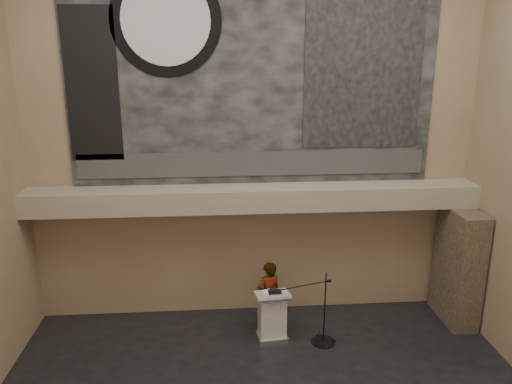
{
  "coord_description": "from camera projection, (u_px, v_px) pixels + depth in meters",
  "views": [
    {
      "loc": [
        -0.79,
        -6.97,
        6.15
      ],
      "look_at": [
        0.0,
        3.2,
        3.2
      ],
      "focal_mm": 35.0,
      "sensor_mm": 36.0,
      "label": 1
    }
  ],
  "objects": [
    {
      "name": "wall_back",
      "position": [
        253.0,
        137.0,
        11.09
      ],
      "size": [
        10.0,
        0.02,
        8.5
      ],
      "primitive_type": "cube",
      "color": "#896F57",
      "rests_on": "floor"
    },
    {
      "name": "wall_front",
      "position": [
        337.0,
        335.0,
        3.43
      ],
      "size": [
        10.0,
        0.02,
        8.5
      ],
      "primitive_type": "cube",
      "color": "#896F57",
      "rests_on": "floor"
    },
    {
      "name": "soffit",
      "position": [
        255.0,
        198.0,
        11.07
      ],
      "size": [
        10.0,
        0.8,
        0.5
      ],
      "primitive_type": "cube",
      "color": "gray",
      "rests_on": "wall_back"
    },
    {
      "name": "sprinkler_left",
      "position": [
        182.0,
        212.0,
        10.98
      ],
      "size": [
        0.04,
        0.04,
        0.06
      ],
      "primitive_type": "cylinder",
      "color": "#B2893D",
      "rests_on": "soffit"
    },
    {
      "name": "sprinkler_right",
      "position": [
        339.0,
        208.0,
        11.24
      ],
      "size": [
        0.04,
        0.04,
        0.06
      ],
      "primitive_type": "cylinder",
      "color": "#B2893D",
      "rests_on": "soffit"
    },
    {
      "name": "banner",
      "position": [
        253.0,
        70.0,
        10.66
      ],
      "size": [
        8.0,
        0.05,
        5.0
      ],
      "primitive_type": "cube",
      "color": "black",
      "rests_on": "wall_back"
    },
    {
      "name": "banner_text_strip",
      "position": [
        253.0,
        164.0,
        11.19
      ],
      "size": [
        7.76,
        0.02,
        0.55
      ],
      "primitive_type": "cube",
      "color": "#2F2F2F",
      "rests_on": "banner"
    },
    {
      "name": "banner_clock_rim",
      "position": [
        166.0,
        20.0,
        10.21
      ],
      "size": [
        2.3,
        0.02,
        2.3
      ],
      "primitive_type": "cylinder",
      "rotation": [
        1.57,
        0.0,
        0.0
      ],
      "color": "black",
      "rests_on": "banner"
    },
    {
      "name": "banner_clock_face",
      "position": [
        166.0,
        20.0,
        10.19
      ],
      "size": [
        1.84,
        0.02,
        1.84
      ],
      "primitive_type": "cylinder",
      "rotation": [
        1.57,
        0.0,
        0.0
      ],
      "color": "silver",
      "rests_on": "banner"
    },
    {
      "name": "banner_building_print",
      "position": [
        364.0,
        65.0,
        10.78
      ],
      "size": [
        2.6,
        0.02,
        3.6
      ],
      "primitive_type": "cube",
      "color": "black",
      "rests_on": "banner"
    },
    {
      "name": "banner_brick_print",
      "position": [
        92.0,
        85.0,
        10.45
      ],
      "size": [
        1.1,
        0.02,
        3.2
      ],
      "primitive_type": "cube",
      "color": "black",
      "rests_on": "banner"
    },
    {
      "name": "stone_pier",
      "position": [
        458.0,
        266.0,
        11.43
      ],
      "size": [
        0.6,
        1.4,
        2.7
      ],
      "primitive_type": "cube",
      "color": "#3F3326",
      "rests_on": "floor"
    },
    {
      "name": "lectern",
      "position": [
        272.0,
        315.0,
        10.85
      ],
      "size": [
        0.78,
        0.6,
        1.14
      ],
      "rotation": [
        0.0,
        0.0,
        0.12
      ],
      "color": "silver",
      "rests_on": "floor"
    },
    {
      "name": "binder",
      "position": [
        275.0,
        292.0,
        10.68
      ],
      "size": [
        0.28,
        0.22,
        0.04
      ],
      "primitive_type": "cube",
      "rotation": [
        0.0,
        0.0,
        0.0
      ],
      "color": "black",
      "rests_on": "lectern"
    },
    {
      "name": "papers",
      "position": [
        268.0,
        293.0,
        10.7
      ],
      "size": [
        0.31,
        0.36,
        0.0
      ],
      "primitive_type": "cube",
      "rotation": [
        0.0,
        0.0,
        0.38
      ],
      "color": "white",
      "rests_on": "lectern"
    },
    {
      "name": "speaker_person",
      "position": [
        268.0,
        296.0,
        11.12
      ],
      "size": [
        0.71,
        0.6,
        1.64
      ],
      "primitive_type": "imported",
      "rotation": [
        0.0,
        0.0,
        3.56
      ],
      "color": "white",
      "rests_on": "floor"
    },
    {
      "name": "mic_stand",
      "position": [
        322.0,
        333.0,
        10.75
      ],
      "size": [
        1.49,
        0.64,
        1.66
      ],
      "rotation": [
        0.0,
        0.0,
        0.3
      ],
      "color": "black",
      "rests_on": "floor"
    }
  ]
}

